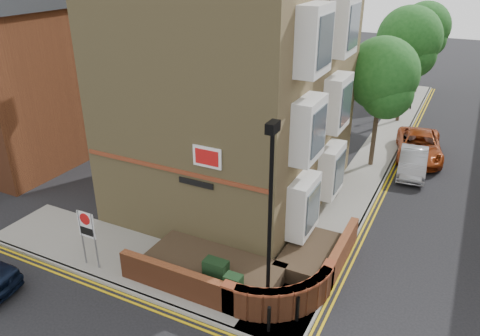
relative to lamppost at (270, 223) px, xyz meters
name	(u,v)px	position (x,y,z in m)	size (l,w,h in m)	color
ground	(204,321)	(-1.60, -1.20, -3.34)	(120.00, 120.00, 0.00)	black
pavement_corner	(143,263)	(-5.10, 0.30, -3.28)	(13.00, 3.00, 0.12)	gray
pavement_main	(378,152)	(0.40, 14.80, -3.28)	(2.00, 32.00, 0.12)	gray
kerb_side	(116,286)	(-5.10, -1.20, -3.28)	(13.00, 0.15, 0.12)	gray
kerb_main_near	(396,155)	(1.40, 14.80, -3.28)	(0.15, 32.00, 0.12)	gray
yellow_lines_side	(111,292)	(-5.10, -1.45, -3.34)	(13.00, 0.28, 0.01)	gold
yellow_lines_main	(401,157)	(1.65, 14.80, -3.34)	(0.28, 32.00, 0.01)	gold
corner_building	(239,62)	(-4.44, 6.80, 2.88)	(8.95, 10.40, 13.60)	olive
garden_wall	(240,276)	(-1.60, 1.30, -3.34)	(6.80, 6.00, 1.20)	brown
lamppost	(270,223)	(0.00, 0.00, 0.00)	(0.25, 0.50, 6.30)	black
utility_cabinet_large	(216,276)	(-1.90, 0.10, -2.62)	(0.80, 0.45, 1.20)	black
utility_cabinet_small	(233,290)	(-1.10, -0.20, -2.67)	(0.55, 0.40, 1.10)	black
bollard_near	(269,319)	(0.40, -0.80, -2.77)	(0.11, 0.11, 0.90)	black
bollard_far	(297,309)	(1.00, 0.00, -2.77)	(0.11, 0.11, 0.90)	black
zone_sign	(87,229)	(-6.60, -0.70, -1.70)	(0.72, 0.07, 2.20)	slate
side_building	(39,72)	(-16.60, 6.80, 1.20)	(6.40, 10.40, 9.00)	brown
tree_near	(381,79)	(0.40, 12.85, 1.36)	(3.64, 3.65, 6.70)	#382B1E
tree_mid	(409,43)	(0.40, 20.85, 1.85)	(4.03, 4.03, 7.42)	#382B1E
tree_far	(424,31)	(0.40, 28.85, 1.57)	(3.81, 3.81, 7.00)	#382B1E
traffic_light_assembly	(416,72)	(0.80, 23.80, -0.56)	(0.20, 0.16, 4.20)	black
silver_car_near	(413,162)	(2.49, 12.88, -2.71)	(1.34, 3.83, 1.26)	#929398
red_car_main	(419,146)	(2.48, 15.16, -2.65)	(2.31, 5.02, 1.39)	#933410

